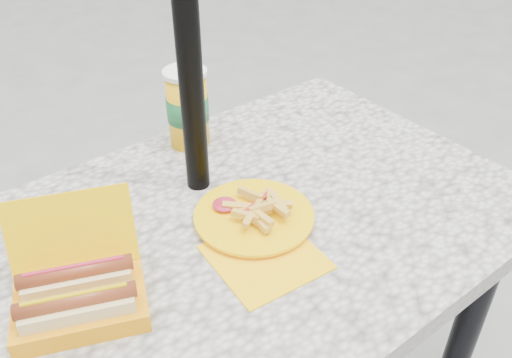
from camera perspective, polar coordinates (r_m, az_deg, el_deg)
picnic_table at (r=1.18m, az=-1.43°, el=-8.41°), size 1.20×0.80×0.75m
umbrella_pole at (r=1.05m, az=-7.26°, el=15.14°), size 0.05×0.05×2.20m
hotdog_box at (r=0.96m, az=-18.12°, el=-11.47°), size 0.27×0.26×0.17m
fries_plate at (r=1.09m, az=-0.14°, el=-4.13°), size 0.28×0.33×0.05m
soda_cup at (r=1.31m, az=-7.21°, el=7.44°), size 0.10×0.10×0.19m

